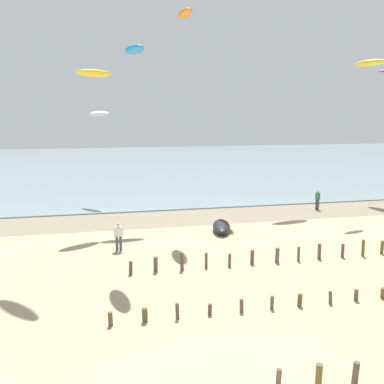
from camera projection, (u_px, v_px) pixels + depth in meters
name	position (u px, v px, depth m)	size (l,w,h in m)	color
wet_sand_strip	(152.00, 219.00, 31.68)	(120.00, 5.13, 0.01)	gray
sea	(125.00, 164.00, 67.77)	(160.00, 70.00, 0.10)	#7F939E
groyne_mid	(360.00, 294.00, 17.75)	(20.92, 0.35, 0.65)	brown
groyne_far	(329.00, 251.00, 22.93)	(22.47, 0.35, 0.96)	brown
person_mid_beach	(119.00, 236.00, 24.18)	(0.57, 0.24, 1.71)	#4C4C56
person_left_flank	(318.00, 199.00, 34.76)	(0.30, 0.56, 1.71)	#4C4C56
grounded_kite	(221.00, 226.00, 28.39)	(3.26, 1.17, 0.65)	black
kite_aloft_0	(99.00, 113.00, 36.43)	(2.41, 0.77, 0.39)	white
kite_aloft_3	(134.00, 50.00, 20.81)	(2.44, 0.78, 0.39)	#2384D1
kite_aloft_6	(185.00, 13.00, 27.24)	(2.53, 0.81, 0.40)	orange
kite_aloft_7	(370.00, 63.00, 37.92)	(3.52, 1.13, 0.56)	yellow
kite_aloft_8	(94.00, 73.00, 27.98)	(2.68, 0.86, 0.43)	yellow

